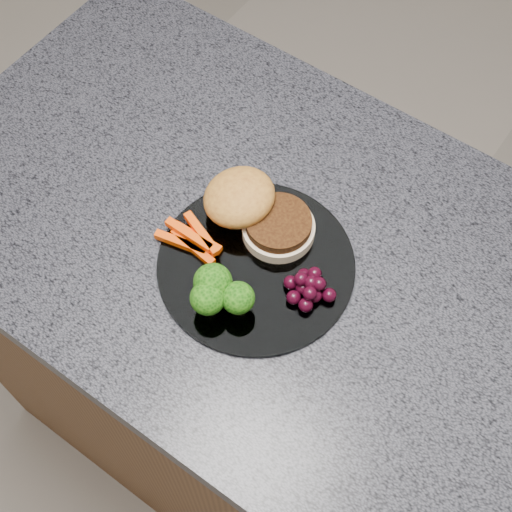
{
  "coord_description": "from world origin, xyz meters",
  "views": [
    {
      "loc": [
        0.18,
        -0.41,
        1.72
      ],
      "look_at": [
        -0.08,
        -0.04,
        0.93
      ],
      "focal_mm": 50.0,
      "sensor_mm": 36.0,
      "label": 1
    }
  ],
  "objects_px": {
    "plate": "(256,265)",
    "burger": "(253,210)",
    "island_cabinet": "(304,392)",
    "grape_bunch": "(309,287)"
  },
  "relations": [
    {
      "from": "burger",
      "to": "grape_bunch",
      "type": "distance_m",
      "value": 0.13
    },
    {
      "from": "island_cabinet",
      "to": "grape_bunch",
      "type": "xyz_separation_m",
      "value": [
        -0.0,
        -0.04,
        0.49
      ]
    },
    {
      "from": "island_cabinet",
      "to": "plate",
      "type": "xyz_separation_m",
      "value": [
        -0.08,
        -0.04,
        0.47
      ]
    },
    {
      "from": "plate",
      "to": "burger",
      "type": "height_order",
      "value": "burger"
    },
    {
      "from": "burger",
      "to": "plate",
      "type": "bearing_deg",
      "value": -69.95
    },
    {
      "from": "grape_bunch",
      "to": "plate",
      "type": "bearing_deg",
      "value": -177.14
    },
    {
      "from": "island_cabinet",
      "to": "grape_bunch",
      "type": "relative_size",
      "value": 17.54
    },
    {
      "from": "island_cabinet",
      "to": "grape_bunch",
      "type": "distance_m",
      "value": 0.49
    },
    {
      "from": "island_cabinet",
      "to": "plate",
      "type": "relative_size",
      "value": 4.62
    },
    {
      "from": "plate",
      "to": "burger",
      "type": "relative_size",
      "value": 1.4
    }
  ]
}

